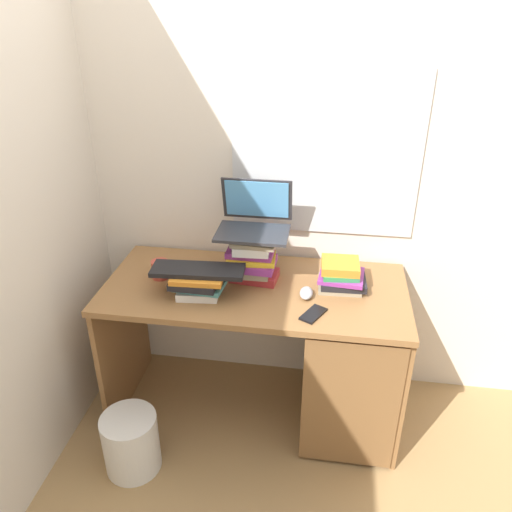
# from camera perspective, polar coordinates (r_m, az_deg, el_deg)

# --- Properties ---
(ground_plane) EXTENTS (6.00, 6.00, 0.00)m
(ground_plane) POSITION_cam_1_polar(r_m,az_deg,el_deg) (2.87, -0.12, -16.64)
(ground_plane) COLOR #9E7A4C
(wall_back) EXTENTS (6.00, 0.06, 2.60)m
(wall_back) POSITION_cam_1_polar(r_m,az_deg,el_deg) (2.53, 1.25, 11.46)
(wall_back) COLOR silver
(wall_back) RESTS_ON ground
(wall_left) EXTENTS (0.05, 6.00, 2.60)m
(wall_left) POSITION_cam_1_polar(r_m,az_deg,el_deg) (2.48, -21.85, 9.17)
(wall_left) COLOR beige
(wall_left) RESTS_ON ground
(desk) EXTENTS (1.43, 0.66, 0.77)m
(desk) POSITION_cam_1_polar(r_m,az_deg,el_deg) (2.56, 8.06, -11.03)
(desk) COLOR olive
(desk) RESTS_ON ground
(book_stack_tall) EXTENTS (0.25, 0.19, 0.24)m
(book_stack_tall) POSITION_cam_1_polar(r_m,az_deg,el_deg) (2.40, -0.36, -0.18)
(book_stack_tall) COLOR #B22D33
(book_stack_tall) RESTS_ON desk
(book_stack_keyboard_riser) EXTENTS (0.24, 0.19, 0.11)m
(book_stack_keyboard_riser) POSITION_cam_1_polar(r_m,az_deg,el_deg) (2.32, -6.57, -3.03)
(book_stack_keyboard_riser) COLOR white
(book_stack_keyboard_riser) RESTS_ON desk
(book_stack_side) EXTENTS (0.23, 0.20, 0.13)m
(book_stack_side) POSITION_cam_1_polar(r_m,az_deg,el_deg) (2.40, 9.57, -2.19)
(book_stack_side) COLOR gray
(book_stack_side) RESTS_ON desk
(laptop) EXTENTS (0.34, 0.28, 0.23)m
(laptop) POSITION_cam_1_polar(r_m,az_deg,el_deg) (2.38, -0.18, 4.22)
(laptop) COLOR #2D2D33
(laptop) RESTS_ON book_stack_tall
(keyboard) EXTENTS (0.43, 0.16, 0.02)m
(keyboard) POSITION_cam_1_polar(r_m,az_deg,el_deg) (2.30, -6.56, -1.59)
(keyboard) COLOR black
(keyboard) RESTS_ON book_stack_keyboard_riser
(computer_mouse) EXTENTS (0.06, 0.10, 0.04)m
(computer_mouse) POSITION_cam_1_polar(r_m,az_deg,el_deg) (2.32, 5.69, -4.16)
(computer_mouse) COLOR #A5A8AD
(computer_mouse) RESTS_ON desk
(mug) EXTENTS (0.12, 0.08, 0.09)m
(mug) POSITION_cam_1_polar(r_m,az_deg,el_deg) (2.49, -10.69, -1.48)
(mug) COLOR #B23F33
(mug) RESTS_ON desk
(cell_phone) EXTENTS (0.12, 0.15, 0.01)m
(cell_phone) POSITION_cam_1_polar(r_m,az_deg,el_deg) (2.21, 6.47, -6.51)
(cell_phone) COLOR black
(cell_phone) RESTS_ON desk
(wastebasket) EXTENTS (0.26, 0.26, 0.30)m
(wastebasket) POSITION_cam_1_polar(r_m,az_deg,el_deg) (2.57, -13.89, -19.73)
(wastebasket) COLOR silver
(wastebasket) RESTS_ON ground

